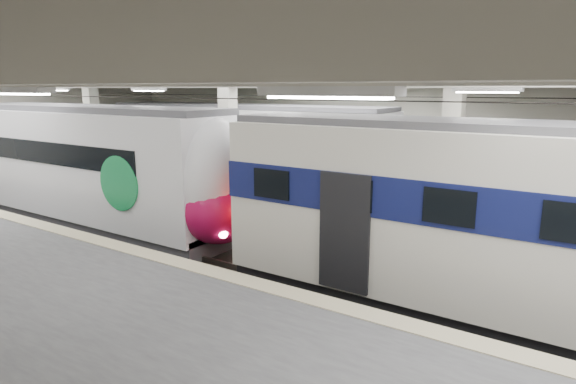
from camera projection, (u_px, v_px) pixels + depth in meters
The scene contains 4 objects.
station_hall at pixel (198, 159), 12.10m from camera, with size 36.00×24.00×5.75m.
modern_emu at pixel (111, 170), 16.91m from camera, with size 13.55×2.80×4.38m.
older_rer at pixel (516, 223), 9.88m from camera, with size 13.07×2.89×4.33m.
far_train at pixel (240, 154), 20.64m from camera, with size 13.50×2.90×4.32m.
Camera 1 is at (8.48, -10.54, 4.98)m, focal length 30.00 mm.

